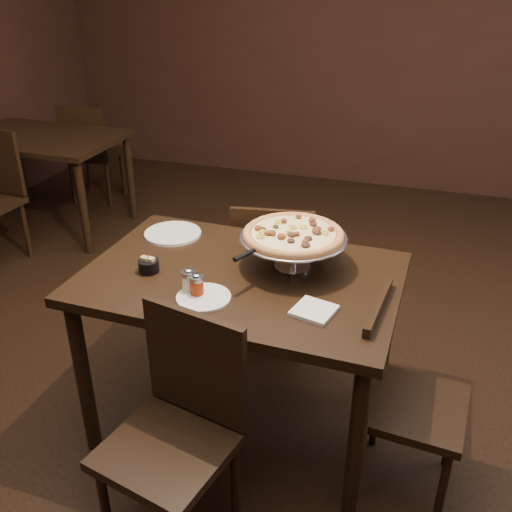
% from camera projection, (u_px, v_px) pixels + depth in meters
% --- Properties ---
extents(room, '(6.04, 7.04, 2.84)m').
position_uv_depth(room, '(243.00, 133.00, 2.24)').
color(room, black).
rests_on(room, ground).
extents(dining_table, '(1.34, 0.91, 0.83)m').
position_uv_depth(dining_table, '(241.00, 296.00, 2.46)').
color(dining_table, black).
rests_on(dining_table, ground).
extents(background_table, '(1.24, 0.83, 0.78)m').
position_uv_depth(background_table, '(42.00, 148.00, 4.55)').
color(background_table, black).
rests_on(background_table, ground).
extents(pizza_stand, '(0.46, 0.46, 0.19)m').
position_uv_depth(pizza_stand, '(293.00, 235.00, 2.39)').
color(pizza_stand, silver).
rests_on(pizza_stand, dining_table).
extents(parmesan_shaker, '(0.06, 0.06, 0.10)m').
position_uv_depth(parmesan_shaker, '(189.00, 281.00, 2.26)').
color(parmesan_shaker, beige).
rests_on(parmesan_shaker, dining_table).
extents(pepper_flake_shaker, '(0.06, 0.06, 0.10)m').
position_uv_depth(pepper_flake_shaker, '(197.00, 285.00, 2.23)').
color(pepper_flake_shaker, maroon).
rests_on(pepper_flake_shaker, dining_table).
extents(packet_caddy, '(0.09, 0.09, 0.07)m').
position_uv_depth(packet_caddy, '(149.00, 265.00, 2.42)').
color(packet_caddy, black).
rests_on(packet_caddy, dining_table).
extents(napkin_stack, '(0.18, 0.18, 0.02)m').
position_uv_depth(napkin_stack, '(314.00, 311.00, 2.14)').
color(napkin_stack, silver).
rests_on(napkin_stack, dining_table).
extents(plate_left, '(0.27, 0.27, 0.01)m').
position_uv_depth(plate_left, '(173.00, 233.00, 2.75)').
color(plate_left, silver).
rests_on(plate_left, dining_table).
extents(plate_near, '(0.21, 0.21, 0.01)m').
position_uv_depth(plate_near, '(204.00, 297.00, 2.23)').
color(plate_near, silver).
rests_on(plate_near, dining_table).
extents(serving_spatula, '(0.15, 0.15, 0.02)m').
position_uv_depth(serving_spatula, '(245.00, 255.00, 2.24)').
color(serving_spatula, silver).
rests_on(serving_spatula, pizza_stand).
extents(chair_far, '(0.49, 0.49, 0.91)m').
position_uv_depth(chair_far, '(274.00, 271.00, 3.11)').
color(chair_far, black).
rests_on(chair_far, ground).
extents(chair_near, '(0.51, 0.51, 0.92)m').
position_uv_depth(chair_near, '(179.00, 424.00, 2.08)').
color(chair_near, black).
rests_on(chair_near, ground).
extents(chair_side, '(0.44, 0.44, 0.87)m').
position_uv_depth(chair_side, '(398.00, 391.00, 2.28)').
color(chair_side, black).
rests_on(chair_side, ground).
extents(bg_chair_far, '(0.48, 0.48, 0.91)m').
position_uv_depth(bg_chair_far, '(91.00, 150.00, 5.12)').
color(bg_chair_far, black).
rests_on(bg_chair_far, ground).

